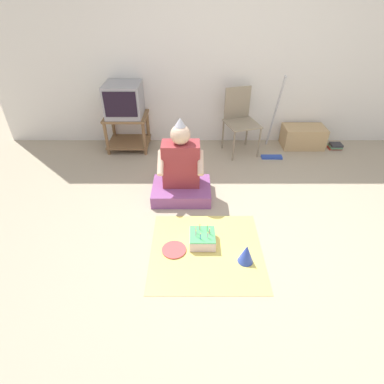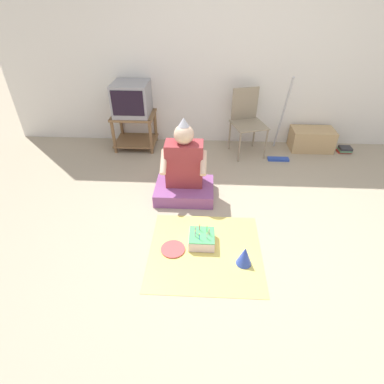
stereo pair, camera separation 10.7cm
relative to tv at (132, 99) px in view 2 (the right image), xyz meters
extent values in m
plane|color=tan|center=(1.38, -2.03, -0.70)|extent=(16.00, 16.00, 0.00)
cube|color=white|center=(1.38, 0.27, 0.58)|extent=(6.40, 0.06, 2.55)
cube|color=olive|center=(0.00, 0.00, -0.23)|extent=(0.57, 0.49, 0.03)
cube|color=olive|center=(0.00, 0.00, -0.61)|extent=(0.57, 0.49, 0.02)
cylinder|color=olive|center=(-0.26, -0.21, -0.45)|extent=(0.04, 0.04, 0.49)
cylinder|color=olive|center=(0.26, -0.21, -0.45)|extent=(0.04, 0.04, 0.49)
cylinder|color=olive|center=(-0.26, 0.21, -0.45)|extent=(0.04, 0.04, 0.49)
cylinder|color=olive|center=(0.26, 0.21, -0.45)|extent=(0.04, 0.04, 0.49)
cube|color=#99999E|center=(0.00, 0.00, 0.00)|extent=(0.47, 0.46, 0.42)
cube|color=black|center=(0.00, -0.23, 0.01)|extent=(0.41, 0.01, 0.32)
cube|color=gray|center=(1.57, -0.15, -0.27)|extent=(0.51, 0.52, 0.02)
cube|color=gray|center=(1.52, 0.04, -0.06)|extent=(0.35, 0.12, 0.43)
cylinder|color=gray|center=(1.45, -0.39, -0.48)|extent=(0.02, 0.02, 0.43)
cylinder|color=gray|center=(1.81, -0.28, -0.48)|extent=(0.02, 0.02, 0.43)
cylinder|color=gray|center=(1.34, -0.02, -0.48)|extent=(0.02, 0.02, 0.43)
cylinder|color=gray|center=(1.70, 0.08, -0.48)|extent=(0.02, 0.02, 0.43)
cube|color=tan|center=(2.50, 0.04, -0.55)|extent=(0.58, 0.34, 0.30)
cube|color=#2D4CB2|center=(1.99, -0.32, -0.68)|extent=(0.28, 0.09, 0.03)
cylinder|color=#B7B7BC|center=(1.99, -0.13, -0.14)|extent=(0.03, 0.41, 1.06)
cube|color=#B72D28|center=(2.96, -0.04, -0.69)|extent=(0.18, 0.11, 0.02)
cube|color=#60936B|center=(2.97, -0.04, -0.66)|extent=(0.16, 0.14, 0.03)
cube|color=#333338|center=(2.98, -0.04, -0.64)|extent=(0.16, 0.14, 0.03)
cube|color=#8C4C8C|center=(0.79, -1.21, -0.63)|extent=(0.64, 0.48, 0.14)
cube|color=#993338|center=(0.79, -1.16, -0.31)|extent=(0.40, 0.22, 0.49)
sphere|color=beige|center=(0.79, -1.16, 0.03)|extent=(0.21, 0.21, 0.21)
cone|color=silver|center=(0.79, -1.16, 0.16)|extent=(0.11, 0.11, 0.09)
cylinder|color=beige|center=(0.58, -1.27, -0.23)|extent=(0.06, 0.26, 0.21)
cylinder|color=beige|center=(0.99, -1.27, -0.23)|extent=(0.06, 0.26, 0.21)
cube|color=#EAD666|center=(1.03, -2.04, -0.69)|extent=(1.00, 0.96, 0.01)
cube|color=silver|center=(1.00, -1.95, -0.64)|extent=(0.23, 0.23, 0.10)
cube|color=#4CB266|center=(1.00, -1.95, -0.59)|extent=(0.23, 0.23, 0.01)
cylinder|color=#EA4C4C|center=(1.06, -1.94, -0.56)|extent=(0.01, 0.01, 0.07)
sphere|color=#FFCC4C|center=(1.06, -1.94, -0.52)|extent=(0.01, 0.01, 0.01)
cylinder|color=#66C666|center=(1.04, -1.90, -0.56)|extent=(0.01, 0.01, 0.07)
sphere|color=#FFCC4C|center=(1.04, -1.90, -0.52)|extent=(0.01, 0.01, 0.01)
cylinder|color=#EA4C4C|center=(0.98, -1.89, -0.56)|extent=(0.01, 0.01, 0.07)
sphere|color=#FFCC4C|center=(0.98, -1.89, -0.52)|extent=(0.01, 0.01, 0.01)
cylinder|color=#E58CCC|center=(0.94, -1.93, -0.56)|extent=(0.01, 0.01, 0.07)
sphere|color=#FFCC4C|center=(0.94, -1.93, -0.52)|extent=(0.01, 0.01, 0.01)
cylinder|color=#E58CCC|center=(0.94, -1.97, -0.56)|extent=(0.01, 0.01, 0.07)
sphere|color=#FFCC4C|center=(0.94, -1.97, -0.52)|extent=(0.01, 0.01, 0.01)
cylinder|color=#4C7FE5|center=(0.98, -2.01, -0.56)|extent=(0.01, 0.01, 0.07)
sphere|color=#FFCC4C|center=(0.98, -2.01, -0.52)|extent=(0.01, 0.01, 0.01)
cylinder|color=#E58CCC|center=(1.04, -2.00, -0.56)|extent=(0.01, 0.01, 0.07)
sphere|color=#FFCC4C|center=(1.04, -2.00, -0.52)|extent=(0.01, 0.01, 0.01)
cone|color=blue|center=(1.36, -2.17, -0.60)|extent=(0.13, 0.13, 0.18)
cylinder|color=#D84C4C|center=(0.74, -2.04, -0.69)|extent=(0.22, 0.22, 0.01)
camera|label=1|loc=(0.90, -3.94, 1.29)|focal=28.00mm
camera|label=2|loc=(1.01, -3.93, 1.29)|focal=28.00mm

